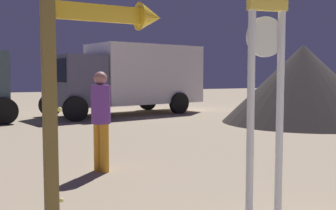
% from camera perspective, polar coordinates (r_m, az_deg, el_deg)
% --- Properties ---
extents(standing_clock, '(0.39, 0.16, 2.35)m').
position_cam_1_polar(standing_clock, '(3.83, 13.78, 0.41)').
color(standing_clock, silver).
rests_on(standing_clock, ground_plane).
extents(arrow_sign, '(1.08, 0.27, 2.50)m').
position_cam_1_polar(arrow_sign, '(3.40, -11.15, 4.37)').
color(arrow_sign, olive).
rests_on(arrow_sign, ground_plane).
extents(person_distant, '(0.33, 0.33, 1.71)m').
position_cam_1_polar(person_distant, '(6.88, -9.60, -1.56)').
color(person_distant, orange).
rests_on(person_distant, ground_plane).
extents(box_truck_far, '(7.01, 3.79, 2.93)m').
position_cam_1_polar(box_truck_far, '(17.03, -5.19, 4.15)').
color(box_truck_far, white).
rests_on(box_truck_far, ground_plane).
extents(dome_tent, '(5.52, 5.52, 2.70)m').
position_cam_1_polar(dome_tent, '(14.55, 18.73, 2.90)').
color(dome_tent, '#332D2A').
rests_on(dome_tent, ground_plane).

